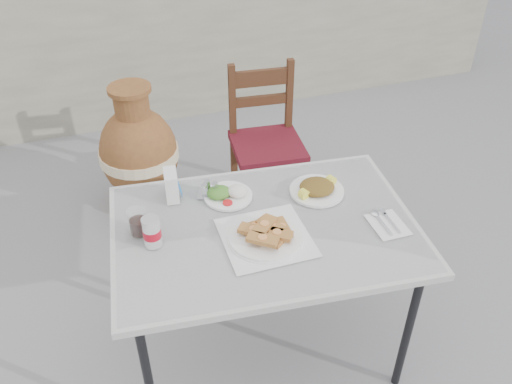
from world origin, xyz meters
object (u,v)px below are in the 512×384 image
object	(u,v)px
cola_glass	(138,223)
cafe_table	(265,236)
chair	(266,141)
salad_chopped_plate	(317,188)
napkin_holder	(171,185)
condiment_caddy	(209,190)
terracotta_urn	(139,154)
soda_can	(152,232)
salad_rice_plate	(228,194)
pide_plate	(266,232)

from	to	relation	value
cola_glass	cafe_table	bearing A→B (deg)	-14.09
chair	salad_chopped_plate	bearing A→B (deg)	-89.60
napkin_holder	condiment_caddy	distance (m)	0.16
napkin_holder	terracotta_urn	bearing A→B (deg)	99.39
napkin_holder	terracotta_urn	world-z (taller)	napkin_holder
cafe_table	cola_glass	world-z (taller)	cola_glass
soda_can	salad_rice_plate	bearing A→B (deg)	29.01
cafe_table	cola_glass	distance (m)	0.50
cafe_table	pide_plate	size ratio (longest dim) A/B	3.82
salad_chopped_plate	chair	bearing A→B (deg)	84.36
pide_plate	soda_can	size ratio (longest dim) A/B	2.71
terracotta_urn	napkin_holder	bearing A→B (deg)	-87.77
salad_rice_plate	condiment_caddy	size ratio (longest dim) A/B	1.78
napkin_holder	condiment_caddy	size ratio (longest dim) A/B	1.09
napkin_holder	salad_rice_plate	bearing A→B (deg)	-11.07
soda_can	pide_plate	bearing A→B (deg)	-13.83
condiment_caddy	salad_chopped_plate	bearing A→B (deg)	-16.46
pide_plate	salad_chopped_plate	world-z (taller)	pide_plate
pide_plate	salad_chopped_plate	bearing A→B (deg)	34.14
salad_rice_plate	soda_can	world-z (taller)	soda_can
soda_can	cafe_table	bearing A→B (deg)	-4.62
salad_chopped_plate	terracotta_urn	bearing A→B (deg)	119.44
cafe_table	terracotta_urn	xyz separation A→B (m)	(-0.34, 1.25, -0.30)
salad_rice_plate	soda_can	xyz separation A→B (m)	(-0.35, -0.19, 0.04)
cafe_table	pide_plate	distance (m)	0.11
pide_plate	chair	bearing A→B (deg)	70.12
pide_plate	cola_glass	bearing A→B (deg)	157.70
soda_can	condiment_caddy	distance (m)	0.37
cafe_table	salad_rice_plate	bearing A→B (deg)	110.84
soda_can	chair	world-z (taller)	chair
salad_rice_plate	napkin_holder	world-z (taller)	napkin_holder
salad_chopped_plate	chair	size ratio (longest dim) A/B	0.26
napkin_holder	terracotta_urn	distance (m)	1.04
pide_plate	napkin_holder	bearing A→B (deg)	127.81
cola_glass	condiment_caddy	xyz separation A→B (m)	(0.32, 0.15, -0.02)
terracotta_urn	salad_rice_plate	bearing A→B (deg)	-75.91
condiment_caddy	chair	xyz separation A→B (m)	(0.53, 0.75, -0.29)
napkin_holder	cafe_table	bearing A→B (deg)	-37.29
salad_rice_plate	terracotta_urn	world-z (taller)	terracotta_urn
salad_chopped_plate	salad_rice_plate	bearing A→B (deg)	166.55
cola_glass	condiment_caddy	size ratio (longest dim) A/B	0.92
salad_rice_plate	terracotta_urn	size ratio (longest dim) A/B	0.25
condiment_caddy	chair	distance (m)	0.96
soda_can	napkin_holder	bearing A→B (deg)	64.11
salad_rice_plate	pide_plate	bearing A→B (deg)	-77.49
cafe_table	chair	xyz separation A→B (m)	(0.37, 1.02, -0.21)
cafe_table	chair	world-z (taller)	chair
soda_can	condiment_caddy	bearing A→B (deg)	40.04
salad_rice_plate	condiment_caddy	distance (m)	0.08
cafe_table	terracotta_urn	bearing A→B (deg)	105.36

